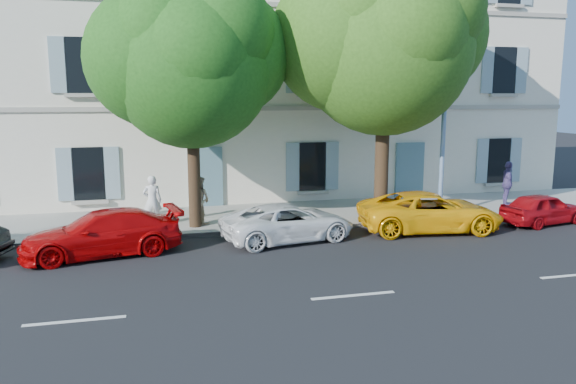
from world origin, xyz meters
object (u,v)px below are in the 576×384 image
object	(u,v)px
pedestrian_a	(152,201)
car_yellow_supercar	(430,212)
car_white_coupe	(288,222)
street_lamp	(448,83)
car_red_hatchback	(543,209)
tree_right	(385,48)
pedestrian_b	(199,200)
pedestrian_c	(507,184)
tree_left	(191,67)
car_red_coupe	(102,233)

from	to	relation	value
pedestrian_a	car_yellow_supercar	bearing A→B (deg)	167.93
car_white_coupe	street_lamp	bearing A→B (deg)	-88.00
car_red_hatchback	street_lamp	distance (m)	5.58
tree_right	car_yellow_supercar	bearing A→B (deg)	-58.53
street_lamp	pedestrian_b	bearing A→B (deg)	173.31
pedestrian_b	pedestrian_c	world-z (taller)	pedestrian_c
car_yellow_supercar	street_lamp	bearing A→B (deg)	-34.71
pedestrian_b	pedestrian_c	bearing A→B (deg)	-135.58
car_red_hatchback	tree_right	xyz separation A→B (m)	(-5.43, 1.78, 5.54)
pedestrian_a	pedestrian_b	world-z (taller)	pedestrian_a
tree_left	pedestrian_b	distance (m)	4.45
car_red_hatchback	pedestrian_c	bearing A→B (deg)	-19.11
car_red_hatchback	street_lamp	bearing A→B (deg)	55.34
car_red_coupe	pedestrian_c	world-z (taller)	pedestrian_c
car_white_coupe	car_red_coupe	bearing A→B (deg)	82.25
car_red_hatchback	pedestrian_c	size ratio (longest dim) A/B	1.84
car_red_coupe	car_white_coupe	size ratio (longest dim) A/B	1.06
tree_left	car_red_hatchback	bearing A→B (deg)	-9.62
car_white_coupe	pedestrian_a	bearing A→B (deg)	47.28
car_red_coupe	car_red_hatchback	world-z (taller)	car_red_coupe
car_yellow_supercar	street_lamp	size ratio (longest dim) A/B	0.56
tree_left	pedestrian_b	bearing A→B (deg)	63.40
pedestrian_a	pedestrian_b	size ratio (longest dim) A/B	1.04
car_white_coupe	pedestrian_a	distance (m)	4.85
car_white_coupe	tree_left	world-z (taller)	tree_left
tree_right	pedestrian_b	distance (m)	8.24
car_red_coupe	car_red_hatchback	distance (m)	14.86
tree_left	pedestrian_c	world-z (taller)	tree_left
car_white_coupe	car_yellow_supercar	world-z (taller)	car_yellow_supercar
car_red_coupe	pedestrian_a	distance (m)	3.22
pedestrian_a	pedestrian_b	distance (m)	1.57
car_white_coupe	car_yellow_supercar	distance (m)	4.93
car_white_coupe	street_lamp	size ratio (longest dim) A/B	0.50
tree_left	tree_right	size ratio (longest dim) A/B	0.88
car_yellow_supercar	car_white_coupe	bearing A→B (deg)	98.23
pedestrian_c	pedestrian_b	bearing A→B (deg)	114.15
car_red_coupe	car_yellow_supercar	bearing A→B (deg)	81.39
pedestrian_b	tree_left	bearing A→B (deg)	106.86
pedestrian_a	pedestrian_c	world-z (taller)	pedestrian_c
street_lamp	pedestrian_a	bearing A→B (deg)	173.45
tree_right	pedestrian_a	world-z (taller)	tree_right
car_red_hatchback	pedestrian_c	world-z (taller)	pedestrian_c
car_yellow_supercar	tree_right	xyz separation A→B (m)	(-1.05, 1.71, 5.44)
car_yellow_supercar	pedestrian_a	xyz separation A→B (m)	(-9.03, 2.50, 0.34)
car_red_hatchback	pedestrian_a	size ratio (longest dim) A/B	1.92
tree_left	pedestrian_a	xyz separation A→B (m)	(-1.38, 0.52, -4.40)
pedestrian_a	pedestrian_c	size ratio (longest dim) A/B	0.96
tree_left	street_lamp	xyz separation A→B (m)	(8.84, -0.66, -0.47)
car_yellow_supercar	pedestrian_b	world-z (taller)	pedestrian_b
tree_left	pedestrian_a	bearing A→B (deg)	159.47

